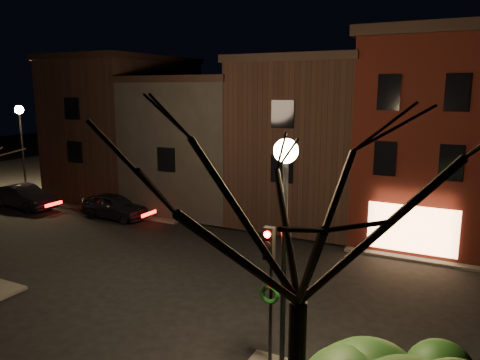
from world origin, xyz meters
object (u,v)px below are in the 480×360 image
parked_car_b (24,197)px  bare_tree_right (302,179)px  street_lamp_far (20,125)px  parked_car_a (114,206)px  street_lamp_near (285,196)px  traffic_signal (270,274)px

parked_car_b → bare_tree_right: bearing=-113.2°
street_lamp_far → parked_car_a: street_lamp_far is taller
street_lamp_far → parked_car_b: size_ratio=1.37×
street_lamp_near → parked_car_a: (-15.26, 10.50, -4.42)m
street_lamp_near → bare_tree_right: size_ratio=0.76×
traffic_signal → bare_tree_right: bearing=-57.6°
street_lamp_near → parked_car_a: 19.04m
street_lamp_far → parked_car_b: (3.05, -2.58, -4.40)m
bare_tree_right → parked_car_b: 26.94m
street_lamp_far → street_lamp_near: bearing=-25.8°
bare_tree_right → traffic_signal: bearing=122.4°
street_lamp_far → parked_car_a: size_ratio=1.46×
street_lamp_near → parked_car_b: (-22.15, 9.62, -4.40)m
street_lamp_far → parked_car_a: 11.02m
traffic_signal → parked_car_a: traffic_signal is taller
street_lamp_near → parked_car_b: size_ratio=1.37×
bare_tree_right → parked_car_a: 21.73m
bare_tree_right → parked_car_a: bearing=141.9°
street_lamp_near → bare_tree_right: bare_tree_right is taller
street_lamp_near → bare_tree_right: 2.98m
bare_tree_right → street_lamp_far: bearing=151.0°
street_lamp_near → traffic_signal: street_lamp_near is taller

